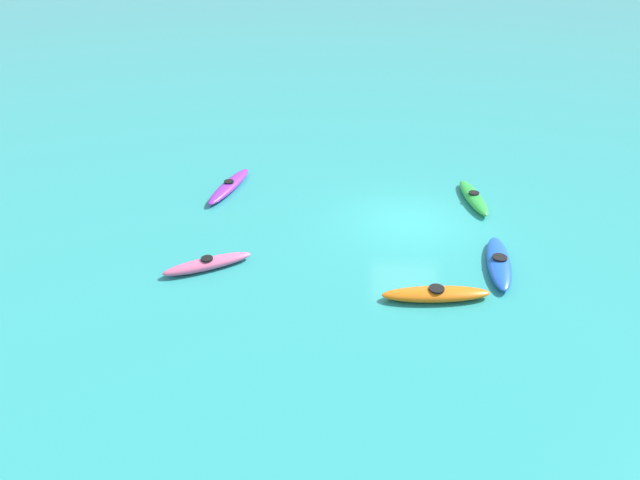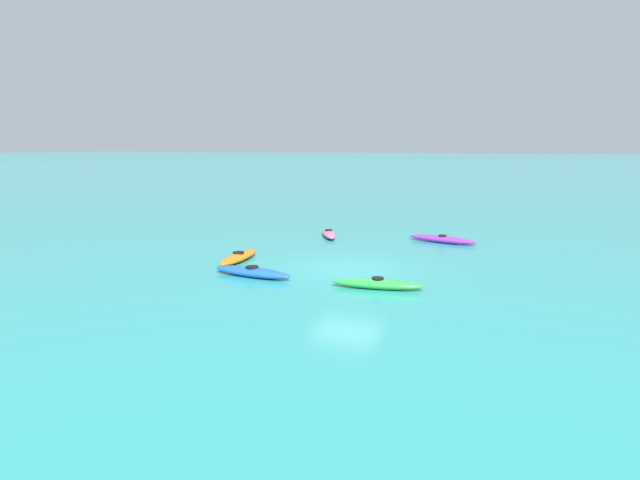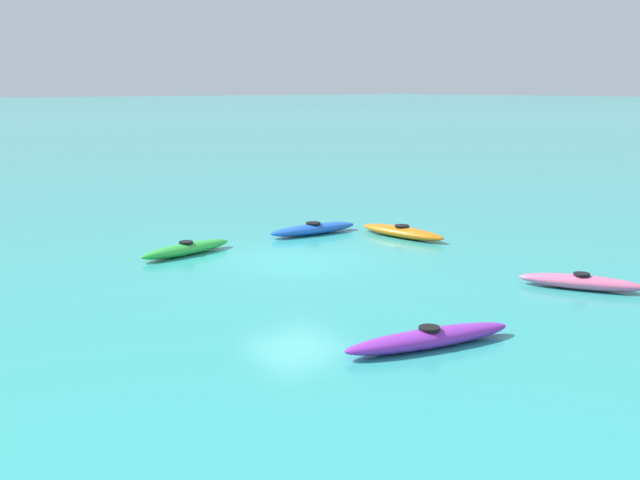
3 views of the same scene
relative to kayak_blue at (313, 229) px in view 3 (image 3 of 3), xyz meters
name	(u,v)px [view 3 (image 3 of 3)]	position (x,y,z in m)	size (l,w,h in m)	color
ground_plane	(296,260)	(2.51, -2.58, -0.16)	(600.00, 600.00, 0.00)	teal
kayak_blue	(313,229)	(0.00, 0.00, 0.00)	(0.98, 3.10, 0.37)	blue
kayak_purple	(429,338)	(9.32, -4.78, 0.00)	(1.36, 3.39, 0.37)	purple
kayak_orange	(402,232)	(2.06, 1.79, 0.00)	(3.11, 1.03, 0.37)	orange
kayak_green	(186,249)	(0.10, -4.48, 0.00)	(1.04, 2.98, 0.37)	green
kayak_pink	(581,282)	(8.83, 0.72, 0.00)	(2.67, 1.82, 0.37)	pink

